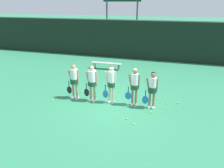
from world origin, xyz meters
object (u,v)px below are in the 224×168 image
Objects in this scene: player_2 at (111,82)px; tennis_ball_10 at (158,98)px; tennis_ball_5 at (134,124)px; tennis_ball_7 at (81,92)px; player_0 at (74,79)px; tennis_ball_0 at (52,100)px; player_4 at (152,87)px; tennis_ball_4 at (127,119)px; tennis_ball_3 at (56,99)px; tennis_ball_2 at (119,91)px; tennis_ball_8 at (167,103)px; player_3 at (134,84)px; tennis_ball_9 at (151,113)px; tennis_ball_6 at (104,96)px; scoreboard at (122,1)px; tennis_ball_1 at (178,103)px; player_1 at (92,81)px; bench_courtside at (106,64)px.

tennis_ball_10 is at bearing 19.97° from player_2.
tennis_ball_7 is at bearing 144.42° from tennis_ball_5.
player_0 is 25.86× the size of tennis_ball_0.
tennis_ball_4 is at bearing -124.34° from player_4.
tennis_ball_3 is at bearing -120.93° from tennis_ball_7.
player_4 is 23.86× the size of tennis_ball_10.
player_0 reaches higher than player_4.
tennis_ball_3 is at bearing 164.42° from tennis_ball_5.
tennis_ball_0 is 3.88m from tennis_ball_4.
tennis_ball_2 is at bearing 37.90° from tennis_ball_0.
tennis_ball_5 is 2.50m from tennis_ball_8.
player_3 is 26.65× the size of tennis_ball_5.
player_4 is 23.52× the size of tennis_ball_9.
tennis_ball_2 is at bearing 59.21° from tennis_ball_6.
tennis_ball_2 is at bearing 123.40° from player_3.
tennis_ball_5 is (1.45, -3.07, -0.00)m from tennis_ball_2.
scoreboard is 3.44× the size of player_0.
tennis_ball_1 is 0.94× the size of tennis_ball_9.
tennis_ball_1 is 1.01× the size of tennis_ball_6.
player_1 is 2.98m from tennis_ball_5.
player_2 is 3.00m from tennis_ball_0.
tennis_ball_3 is (-0.18, -11.16, -4.55)m from scoreboard.
player_2 reaches higher than player_3.
scoreboard reaches higher than bench_courtside.
player_2 reaches higher than player_1.
tennis_ball_4 reaches higher than tennis_ball_5.
player_0 is 3.76m from tennis_ball_5.
tennis_ball_9 reaches higher than tennis_ball_10.
tennis_ball_7 and tennis_ball_8 have the same top height.
tennis_ball_7 is at bearing -90.03° from bench_courtside.
player_2 is at bearing 131.26° from tennis_ball_5.
bench_courtside is 30.44× the size of tennis_ball_9.
tennis_ball_8 reaches higher than tennis_ball_6.
tennis_ball_9 is (0.89, -0.56, -1.00)m from player_3.
bench_courtside is at bearing 91.42° from player_0.
tennis_ball_3 is 4.21m from tennis_ball_5.
player_2 is at bearing -70.46° from bench_courtside.
player_3 is at bearing 8.87° from tennis_ball_3.
player_0 is 2.90m from player_3.
tennis_ball_2 is at bearing 20.70° from tennis_ball_7.
tennis_ball_3 is (-3.68, -0.57, -1.00)m from player_3.
tennis_ball_3 is 5.24m from tennis_ball_8.
player_4 is at bearing 2.23° from player_1.
player_0 reaches higher than bench_courtside.
player_3 is 26.26× the size of tennis_ball_6.
tennis_ball_7 is at bearing 172.51° from tennis_ball_6.
tennis_ball_9 reaches higher than tennis_ball_5.
scoreboard reaches higher than player_2.
player_2 is 26.48× the size of tennis_ball_1.
tennis_ball_7 is 4.37m from tennis_ball_8.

